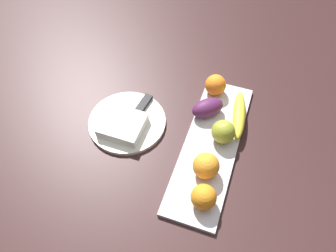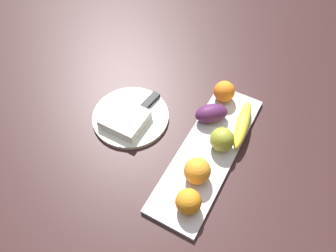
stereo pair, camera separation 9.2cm
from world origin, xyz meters
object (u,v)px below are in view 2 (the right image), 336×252
(grape_bunch, at_px, (212,113))
(knife, at_px, (145,106))
(fruit_tray, at_px, (208,152))
(orange_near_apple, at_px, (197,171))
(orange_center, at_px, (224,91))
(dinner_plate, at_px, (131,117))
(folded_napkin, at_px, (125,119))
(banana, at_px, (242,124))
(orange_near_banana, at_px, (188,202))
(apple, at_px, (222,139))

(grape_bunch, xyz_separation_m, knife, (0.05, -0.19, -0.02))
(fruit_tray, xyz_separation_m, orange_near_apple, (0.09, 0.01, 0.04))
(orange_center, height_order, grape_bunch, orange_center)
(dinner_plate, distance_m, folded_napkin, 0.04)
(orange_center, distance_m, knife, 0.24)
(banana, bearing_deg, orange_near_apple, -21.67)
(fruit_tray, bearing_deg, grape_bunch, -158.60)
(orange_near_banana, distance_m, orange_center, 0.37)
(banana, distance_m, orange_near_apple, 0.21)
(fruit_tray, relative_size, orange_center, 7.44)
(banana, xyz_separation_m, dinner_plate, (0.11, -0.31, -0.02))
(folded_napkin, bearing_deg, banana, 115.07)
(grape_bunch, distance_m, knife, 0.20)
(dinner_plate, relative_size, folded_napkin, 1.92)
(grape_bunch, bearing_deg, dinner_plate, -64.34)
(fruit_tray, relative_size, folded_napkin, 4.04)
(orange_near_apple, height_order, dinner_plate, orange_near_apple)
(grape_bunch, height_order, dinner_plate, grape_bunch)
(apple, distance_m, banana, 0.09)
(grape_bunch, distance_m, folded_napkin, 0.25)
(banana, distance_m, knife, 0.29)
(fruit_tray, bearing_deg, apple, 141.21)
(banana, height_order, folded_napkin, banana)
(fruit_tray, bearing_deg, orange_near_apple, 4.30)
(orange_near_apple, height_order, knife, orange_near_apple)
(grape_bunch, relative_size, folded_napkin, 0.81)
(dinner_plate, bearing_deg, fruit_tray, 90.00)
(banana, xyz_separation_m, orange_center, (-0.08, -0.09, 0.01))
(fruit_tray, height_order, dinner_plate, same)
(fruit_tray, bearing_deg, orange_near_banana, 7.74)
(banana, relative_size, folded_napkin, 1.48)
(orange_center, bearing_deg, orange_near_banana, 9.87)
(grape_bunch, bearing_deg, fruit_tray, 21.40)
(orange_near_banana, bearing_deg, banana, 174.48)
(knife, bearing_deg, grape_bunch, 113.11)
(banana, relative_size, orange_near_banana, 2.74)
(orange_near_banana, distance_m, knife, 0.34)
(apple, xyz_separation_m, folded_napkin, (0.06, -0.28, -0.02))
(fruit_tray, distance_m, banana, 0.13)
(fruit_tray, distance_m, dinner_plate, 0.25)
(fruit_tray, distance_m, orange_near_apple, 0.10)
(dinner_plate, bearing_deg, grape_bunch, 115.66)
(fruit_tray, xyz_separation_m, folded_napkin, (0.03, -0.25, 0.02))
(banana, height_order, grape_bunch, grape_bunch)
(orange_near_banana, relative_size, folded_napkin, 0.54)
(orange_near_banana, xyz_separation_m, knife, (-0.22, -0.26, -0.03))
(banana, xyz_separation_m, orange_near_apple, (0.21, -0.04, 0.02))
(dinner_plate, bearing_deg, banana, 110.56)
(apple, distance_m, folded_napkin, 0.28)
(orange_near_apple, bearing_deg, folded_napkin, -103.36)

